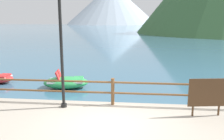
{
  "coord_description": "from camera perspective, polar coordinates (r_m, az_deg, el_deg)",
  "views": [
    {
      "loc": [
        0.8,
        -6.42,
        3.36
      ],
      "look_at": [
        -0.39,
        5.0,
        0.9
      ],
      "focal_mm": 38.48,
      "sensor_mm": 36.0,
      "label": 1
    }
  ],
  "objects": [
    {
      "name": "pedal_boat_3",
      "position": [
        12.06,
        -10.82,
        -2.85
      ],
      "size": [
        2.36,
        1.61,
        0.88
      ],
      "color": "green",
      "rests_on": "ground"
    },
    {
      "name": "distant_peak",
      "position": [
        151.79,
        -0.03,
        15.37
      ],
      "size": [
        55.55,
        55.55,
        24.14
      ],
      "primitive_type": "cone",
      "color": "#9EADBC",
      "rests_on": "ground"
    },
    {
      "name": "dock_railing",
      "position": [
        8.35,
        0.18,
        -4.42
      ],
      "size": [
        23.92,
        0.12,
        0.95
      ],
      "color": "brown",
      "rests_on": "promenade_dock"
    },
    {
      "name": "sign_board",
      "position": [
        7.92,
        21.69,
        -5.14
      ],
      "size": [
        1.17,
        0.22,
        1.19
      ],
      "color": "silver",
      "rests_on": "promenade_dock"
    },
    {
      "name": "ground_plane",
      "position": [
        46.54,
        4.99,
        7.9
      ],
      "size": [
        200.0,
        200.0,
        0.0
      ],
      "primitive_type": "plane",
      "color": "#38607A"
    },
    {
      "name": "lamp_post",
      "position": [
        7.95,
        -12.06,
        7.86
      ],
      "size": [
        0.28,
        0.28,
        3.99
      ],
      "color": "black",
      "rests_on": "promenade_dock"
    }
  ]
}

